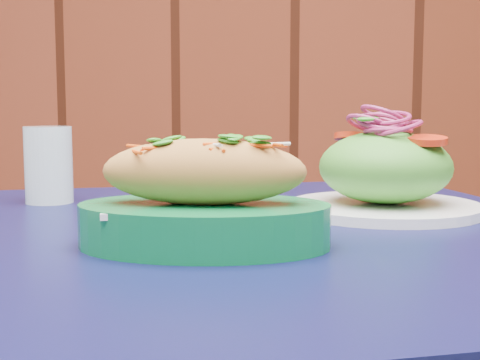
{
  "coord_description": "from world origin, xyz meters",
  "views": [
    {
      "loc": [
        -0.36,
        0.75,
        0.89
      ],
      "look_at": [
        -0.42,
        1.43,
        0.81
      ],
      "focal_mm": 50.0,
      "sensor_mm": 36.0,
      "label": 1
    }
  ],
  "objects": [
    {
      "name": "salad_plate",
      "position": [
        -0.25,
        1.61,
        0.8
      ],
      "size": [
        0.25,
        0.25,
        0.13
      ],
      "rotation": [
        0.0,
        0.0,
        -0.11
      ],
      "color": "white",
      "rests_on": "cafe_table"
    },
    {
      "name": "cafe_table",
      "position": [
        -0.42,
        1.49,
        0.66
      ],
      "size": [
        1.01,
        1.01,
        0.75
      ],
      "rotation": [
        0.0,
        0.0,
        0.32
      ],
      "color": "black",
      "rests_on": "ground"
    },
    {
      "name": "water_glass",
      "position": [
        -0.71,
        1.65,
        0.8
      ],
      "size": [
        0.07,
        0.07,
        0.11
      ],
      "primitive_type": "cylinder",
      "color": "silver",
      "rests_on": "cafe_table"
    },
    {
      "name": "banh_mi_basket",
      "position": [
        -0.45,
        1.38,
        0.79
      ],
      "size": [
        0.25,
        0.17,
        0.11
      ],
      "rotation": [
        0.0,
        0.0,
        0.04
      ],
      "color": "#0A6C36",
      "rests_on": "cafe_table"
    }
  ]
}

